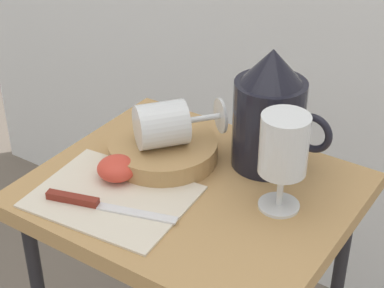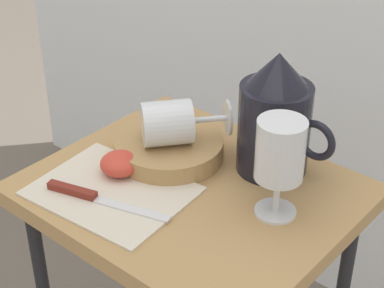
% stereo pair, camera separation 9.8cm
% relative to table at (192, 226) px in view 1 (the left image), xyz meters
% --- Properties ---
extents(table, '(0.50, 0.42, 0.67)m').
position_rel_table_xyz_m(table, '(0.00, 0.00, 0.00)').
color(table, '#AD8451').
rests_on(table, ground_plane).
extents(linen_napkin, '(0.25, 0.21, 0.00)m').
position_rel_table_xyz_m(linen_napkin, '(-0.09, -0.09, 0.08)').
color(linen_napkin, beige).
rests_on(linen_napkin, table).
extents(basket_tray, '(0.19, 0.19, 0.03)m').
position_rel_table_xyz_m(basket_tray, '(-0.09, 0.04, 0.10)').
color(basket_tray, '#AD8451').
rests_on(basket_tray, table).
extents(pitcher, '(0.17, 0.12, 0.21)m').
position_rel_table_xyz_m(pitcher, '(0.07, 0.13, 0.16)').
color(pitcher, black).
rests_on(pitcher, table).
extents(wine_glass_upright, '(0.07, 0.07, 0.16)m').
position_rel_table_xyz_m(wine_glass_upright, '(0.14, 0.03, 0.18)').
color(wine_glass_upright, silver).
rests_on(wine_glass_upright, table).
extents(wine_glass_tipped_near, '(0.15, 0.16, 0.08)m').
position_rel_table_xyz_m(wine_glass_tipped_near, '(-0.08, 0.04, 0.15)').
color(wine_glass_tipped_near, silver).
rests_on(wine_glass_tipped_near, basket_tray).
extents(apple_half_left, '(0.07, 0.07, 0.04)m').
position_rel_table_xyz_m(apple_half_left, '(-0.11, -0.05, 0.10)').
color(apple_half_left, '#CC3D2D').
rests_on(apple_half_left, linen_napkin).
extents(knife, '(0.21, 0.07, 0.01)m').
position_rel_table_xyz_m(knife, '(-0.10, -0.13, 0.09)').
color(knife, silver).
rests_on(knife, linen_napkin).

